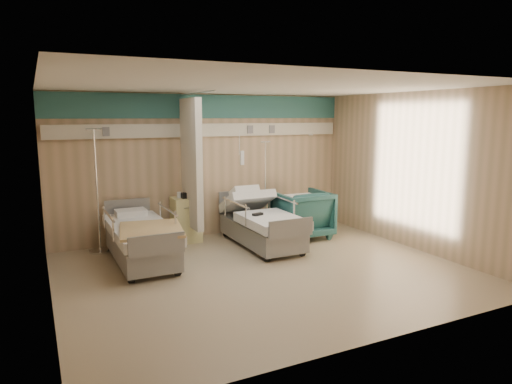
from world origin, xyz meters
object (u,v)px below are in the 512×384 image
at_px(bedside_cabinet, 186,220).
at_px(iv_stand_left, 99,227).
at_px(visitor_armchair, 301,214).
at_px(iv_stand_right, 265,213).
at_px(bed_right, 261,229).
at_px(bed_left, 141,244).

distance_m(bedside_cabinet, iv_stand_left, 1.58).
xyz_separation_m(bedside_cabinet, visitor_armchair, (2.14, -0.70, 0.04)).
bearing_deg(iv_stand_right, iv_stand_left, -179.71).
xyz_separation_m(bed_right, visitor_armchair, (0.99, 0.20, 0.15)).
xyz_separation_m(iv_stand_right, iv_stand_left, (-3.29, -0.02, 0.06)).
distance_m(bed_right, bedside_cabinet, 1.46).
height_order(iv_stand_right, iv_stand_left, iv_stand_left).
bearing_deg(bedside_cabinet, iv_stand_right, 1.04).
height_order(bed_right, bed_left, same).
bearing_deg(iv_stand_left, bedside_cabinet, -0.52).
bearing_deg(iv_stand_right, bed_right, -121.10).
bearing_deg(bed_left, visitor_armchair, 3.54).
bearing_deg(bed_left, iv_stand_right, 18.63).
bearing_deg(iv_stand_left, bed_right, -18.52).
xyz_separation_m(bed_right, iv_stand_right, (0.56, 0.93, 0.07)).
distance_m(bed_left, visitor_armchair, 3.20).
height_order(bed_left, bedside_cabinet, bedside_cabinet).
bearing_deg(iv_stand_right, visitor_armchair, -59.86).
xyz_separation_m(bed_left, iv_stand_left, (-0.53, 0.91, 0.13)).
distance_m(bed_left, iv_stand_left, 1.06).
height_order(bedside_cabinet, iv_stand_right, iv_stand_right).
relative_size(bedside_cabinet, visitor_armchair, 0.83).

